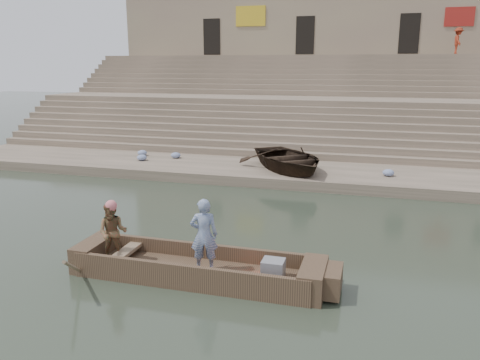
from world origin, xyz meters
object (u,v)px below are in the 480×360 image
at_px(standing_man, 204,235).
at_px(main_rowboat, 197,273).
at_px(rowing_man, 113,232).
at_px(pedestrian, 458,41).
at_px(beached_rowboat, 288,159).
at_px(television, 273,269).

bearing_deg(standing_man, main_rowboat, -21.82).
distance_m(main_rowboat, rowing_man, 2.11).
xyz_separation_m(main_rowboat, rowing_man, (-1.95, -0.12, 0.80)).
distance_m(main_rowboat, pedestrian, 26.54).
bearing_deg(beached_rowboat, rowing_man, -138.20).
bearing_deg(rowing_man, standing_man, -12.79).
distance_m(rowing_man, television, 3.69).
xyz_separation_m(main_rowboat, beached_rowboat, (0.29, 9.66, 0.75)).
distance_m(rowing_man, beached_rowboat, 10.03).
bearing_deg(television, pedestrian, 74.93).
xyz_separation_m(standing_man, rowing_man, (-2.14, -0.10, -0.12)).
bearing_deg(main_rowboat, beached_rowboat, 88.30).
bearing_deg(rowing_man, television, -13.61).
xyz_separation_m(television, pedestrian, (6.60, 24.50, 5.61)).
relative_size(standing_man, rowing_man, 1.18).
bearing_deg(television, beached_rowboat, 98.36).
bearing_deg(pedestrian, standing_man, 160.05).
xyz_separation_m(standing_man, beached_rowboat, (0.09, 9.68, -0.16)).
relative_size(beached_rowboat, pedestrian, 2.71).
height_order(rowing_man, pedestrian, pedestrian).
bearing_deg(rowing_man, main_rowboat, -11.91).
height_order(standing_man, pedestrian, pedestrian).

